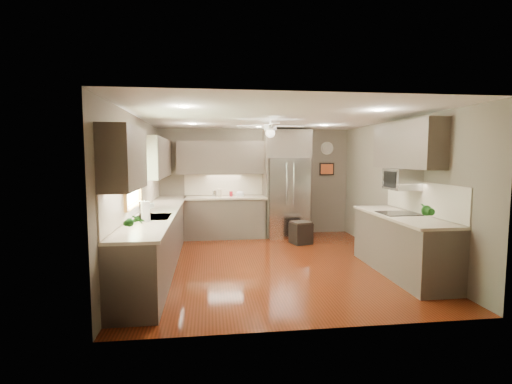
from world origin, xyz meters
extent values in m
plane|color=#461A09|center=(0.00, 0.00, 0.00)|extent=(5.00, 5.00, 0.00)
plane|color=white|center=(0.00, 0.00, 2.50)|extent=(5.00, 5.00, 0.00)
plane|color=#655B4D|center=(0.00, 2.50, 1.25)|extent=(4.50, 0.00, 4.50)
plane|color=#655B4D|center=(0.00, -2.50, 1.25)|extent=(4.50, 0.00, 4.50)
plane|color=#655B4D|center=(-2.25, 0.00, 1.25)|extent=(0.00, 5.00, 5.00)
plane|color=#655B4D|center=(2.25, 0.00, 1.25)|extent=(0.00, 5.00, 5.00)
cylinder|color=silver|center=(-0.96, 2.22, 1.01)|extent=(0.11, 0.11, 0.14)
cylinder|color=#C8B396|center=(-0.84, 2.18, 1.03)|extent=(0.11, 0.11, 0.17)
cylinder|color=maroon|center=(-0.59, 2.22, 1.00)|extent=(0.10, 0.10, 0.12)
imported|color=white|center=(-2.06, 0.06, 1.03)|extent=(0.11, 0.11, 0.19)
imported|color=#1C5819|center=(-1.94, -1.83, 1.10)|extent=(0.20, 0.17, 0.32)
imported|color=#1C5819|center=(1.90, -1.48, 1.11)|extent=(0.20, 0.17, 0.34)
imported|color=#C8B396|center=(-0.39, 2.20, 0.96)|extent=(0.20, 0.20, 0.05)
cube|color=#4E4539|center=(-1.95, 0.15, 0.45)|extent=(0.60, 4.70, 0.90)
cube|color=beige|center=(-1.94, 0.15, 0.92)|extent=(0.65, 4.70, 0.04)
cube|color=beige|center=(-2.24, 0.15, 1.20)|extent=(0.02, 4.70, 0.50)
cube|color=#4E4539|center=(-0.72, 2.20, 0.45)|extent=(1.85, 0.60, 0.90)
cube|color=beige|center=(-0.72, 2.19, 0.92)|extent=(1.85, 0.65, 0.04)
cube|color=beige|center=(-0.72, 2.49, 1.20)|extent=(1.85, 0.02, 0.50)
cube|color=#4E4539|center=(-2.08, -1.60, 1.83)|extent=(0.33, 1.20, 0.75)
cube|color=#4E4539|center=(-2.08, 1.30, 1.83)|extent=(0.33, 2.40, 0.75)
cube|color=#4E4539|center=(-0.72, 2.33, 1.83)|extent=(2.15, 0.33, 0.75)
cube|color=#4E4539|center=(2.08, -0.55, 2.03)|extent=(0.33, 1.70, 0.75)
cube|color=#BFF2B2|center=(-2.23, -0.50, 1.55)|extent=(0.01, 1.00, 0.80)
cube|color=brown|center=(-2.21, -0.50, 1.98)|extent=(0.05, 1.12, 0.06)
cube|color=brown|center=(-2.21, -0.50, 1.12)|extent=(0.05, 1.12, 0.06)
cube|color=brown|center=(-2.21, -1.03, 1.55)|extent=(0.05, 0.06, 0.80)
cube|color=brown|center=(-2.21, 0.03, 1.55)|extent=(0.05, 0.06, 0.80)
cube|color=silver|center=(-1.93, -0.50, 0.93)|extent=(0.50, 0.70, 0.03)
cube|color=#262626|center=(-1.93, -0.50, 0.89)|extent=(0.44, 0.62, 0.05)
cylinder|color=silver|center=(-2.13, -0.50, 1.05)|extent=(0.02, 0.02, 0.24)
cylinder|color=silver|center=(-2.07, -0.50, 1.17)|extent=(0.16, 0.02, 0.02)
cube|color=silver|center=(0.70, 2.14, 0.91)|extent=(0.92, 0.72, 1.82)
cube|color=black|center=(0.70, 1.80, 0.66)|extent=(0.88, 0.02, 0.02)
cube|color=black|center=(0.70, 1.79, 1.25)|extent=(0.01, 0.02, 1.00)
cylinder|color=silver|center=(0.62, 1.76, 1.25)|extent=(0.02, 0.02, 0.90)
cylinder|color=silver|center=(0.78, 1.76, 1.25)|extent=(0.02, 0.02, 0.90)
cube|color=#4E4539|center=(0.70, 2.20, 2.14)|extent=(1.04, 0.60, 0.63)
cube|color=#4E4539|center=(0.20, 2.20, 0.91)|extent=(0.06, 0.60, 1.82)
cube|color=#4E4539|center=(1.20, 2.20, 0.91)|extent=(0.06, 0.60, 1.82)
cube|color=#4E4539|center=(1.93, -0.80, 0.45)|extent=(0.65, 2.20, 0.90)
cube|color=beige|center=(1.91, -0.80, 0.92)|extent=(0.70, 2.20, 0.04)
cube|color=beige|center=(2.24, -0.80, 1.20)|extent=(0.02, 2.20, 0.50)
cube|color=black|center=(1.91, -0.70, 0.94)|extent=(0.56, 0.52, 0.01)
cube|color=silver|center=(2.03, -0.55, 1.48)|extent=(0.42, 0.55, 0.34)
cube|color=black|center=(1.82, -0.55, 1.48)|extent=(0.02, 0.40, 0.26)
cylinder|color=white|center=(0.00, 0.30, 2.46)|extent=(0.03, 0.03, 0.08)
cylinder|color=white|center=(0.00, 0.30, 2.36)|extent=(0.22, 0.22, 0.10)
sphere|color=white|center=(0.00, 0.30, 2.26)|extent=(0.16, 0.16, 0.16)
cube|color=white|center=(0.35, 0.30, 2.38)|extent=(0.48, 0.11, 0.01)
cube|color=white|center=(0.00, 0.65, 2.38)|extent=(0.11, 0.48, 0.01)
cube|color=white|center=(-0.35, 0.30, 2.38)|extent=(0.48, 0.11, 0.01)
cube|color=white|center=(0.00, -0.05, 2.38)|extent=(0.11, 0.48, 0.01)
cylinder|color=white|center=(-1.40, 1.30, 2.49)|extent=(0.14, 0.14, 0.01)
cylinder|color=white|center=(1.30, 1.30, 2.49)|extent=(0.14, 0.14, 0.01)
cylinder|color=white|center=(-1.40, -1.20, 2.49)|extent=(0.14, 0.14, 0.01)
cylinder|color=white|center=(1.30, -1.20, 2.49)|extent=(0.14, 0.14, 0.01)
cylinder|color=white|center=(0.00, 1.80, 2.49)|extent=(0.14, 0.14, 0.01)
cylinder|color=white|center=(1.75, 2.48, 2.05)|extent=(0.30, 0.03, 0.30)
cylinder|color=silver|center=(1.75, 2.47, 2.05)|extent=(0.29, 0.00, 0.29)
cube|color=black|center=(1.75, 2.48, 1.55)|extent=(0.36, 0.03, 0.30)
cube|color=#C35227|center=(1.75, 2.46, 1.55)|extent=(0.30, 0.01, 0.24)
cube|color=black|center=(0.84, 1.37, 0.23)|extent=(0.48, 0.48, 0.44)
cube|color=black|center=(0.84, 1.37, 0.46)|extent=(0.46, 0.46, 0.03)
cylinder|color=white|center=(-1.97, -0.93, 1.08)|extent=(0.12, 0.12, 0.29)
cylinder|color=silver|center=(-1.97, -0.93, 1.09)|extent=(0.02, 0.02, 0.31)
camera|label=1|loc=(-1.08, -6.20, 1.84)|focal=26.00mm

